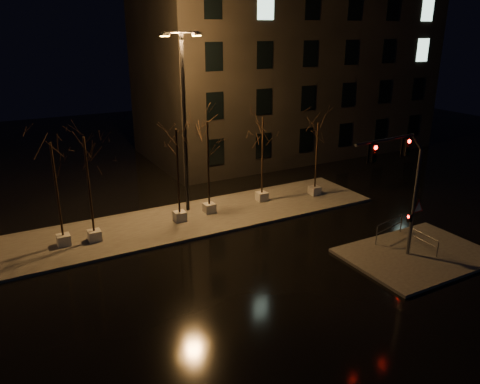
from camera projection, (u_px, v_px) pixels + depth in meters
ground at (250, 261)px, 22.58m from camera, size 90.00×90.00×0.00m
median at (199, 218)px, 27.52m from camera, size 22.00×5.00×0.15m
sidewalk_corner at (417, 255)px, 23.04m from camera, size 7.00×5.00×0.15m
building at (287, 65)px, 41.30m from camera, size 25.00×12.00×15.00m
tree_0 at (53, 167)px, 22.53m from camera, size 1.80×1.80×5.50m
tree_1 at (86, 161)px, 23.01m from camera, size 1.80×1.80×5.65m
tree_2 at (177, 151)px, 25.54m from camera, size 1.80×1.80×5.47m
tree_3 at (208, 143)px, 26.71m from camera, size 1.80×1.80×5.65m
tree_4 at (263, 136)px, 28.67m from camera, size 1.80×1.80×5.52m
tree_5 at (317, 139)px, 29.91m from camera, size 1.80×1.80×4.93m
traffic_signal_mast at (404, 180)px, 21.16m from camera, size 4.98×0.44×6.08m
streetlight_main at (184, 112)px, 26.52m from camera, size 2.57×0.81×10.32m
guard_rail_a at (390, 226)px, 24.47m from camera, size 2.37×0.59×1.05m
guard_rail_b at (424, 240)px, 23.20m from camera, size 0.17×1.81×0.86m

